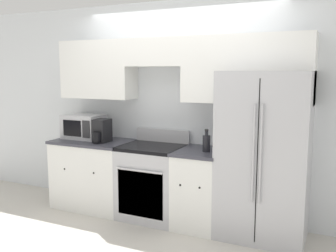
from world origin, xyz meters
TOP-DOWN VIEW (x-y plane):
  - ground_plane at (0.00, 0.00)m, footprint 12.00×12.00m
  - wall_back at (0.01, 0.59)m, footprint 8.00×0.39m
  - lower_cabinets_left at (-1.06, 0.31)m, footprint 1.01×0.64m
  - lower_cabinets_right at (0.40, 0.31)m, footprint 0.51×0.64m
  - oven_range at (-0.21, 0.31)m, footprint 0.73×0.65m
  - refrigerator at (1.10, 0.35)m, footprint 0.91×0.73m
  - microwave at (-1.26, 0.38)m, footprint 0.50×0.37m
  - bottle at (0.49, 0.27)m, footprint 0.08×0.08m
  - electric_kettle at (-0.89, 0.25)m, footprint 0.16×0.28m

SIDE VIEW (x-z plane):
  - ground_plane at x=0.00m, z-range 0.00..0.00m
  - lower_cabinets_left at x=-1.06m, z-range 0.00..0.88m
  - lower_cabinets_right at x=0.40m, z-range 0.00..0.88m
  - oven_range at x=-0.21m, z-range -0.07..0.97m
  - refrigerator at x=1.10m, z-range 0.00..1.76m
  - bottle at x=0.49m, z-range 0.86..1.11m
  - electric_kettle at x=-0.89m, z-range 0.87..1.16m
  - microwave at x=-1.26m, z-range 0.88..1.19m
  - wall_back at x=0.01m, z-range 0.17..2.77m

